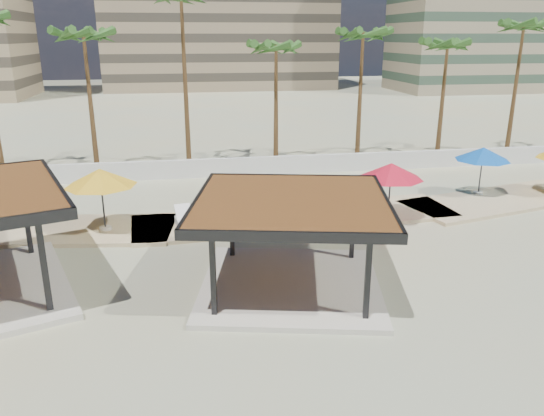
{
  "coord_description": "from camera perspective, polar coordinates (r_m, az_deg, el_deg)",
  "views": [
    {
      "loc": [
        -3.53,
        -17.3,
        8.68
      ],
      "look_at": [
        0.33,
        4.72,
        1.4
      ],
      "focal_mm": 35.0,
      "sensor_mm": 36.0,
      "label": 1
    }
  ],
  "objects": [
    {
      "name": "palm_d",
      "position": [
        36.25,
        -9.72,
        20.69
      ],
      "size": [
        3.0,
        3.0,
        11.85
      ],
      "color": "brown",
      "rests_on": "ground"
    },
    {
      "name": "palm_f",
      "position": [
        38.03,
        9.75,
        17.38
      ],
      "size": [
        3.0,
        3.0,
        9.59
      ],
      "color": "brown",
      "rests_on": "ground"
    },
    {
      "name": "umbrella_d",
      "position": [
        31.56,
        21.75,
        5.41
      ],
      "size": [
        3.08,
        3.08,
        2.67
      ],
      "rotation": [
        0.0,
        0.0,
        0.03
      ],
      "color": "beige",
      "rests_on": "promenade"
    },
    {
      "name": "palm_g",
      "position": [
        40.06,
        18.34,
        15.88
      ],
      "size": [
        3.0,
        3.0,
        8.92
      ],
      "color": "brown",
      "rests_on": "ground"
    },
    {
      "name": "building_mid",
      "position": [
        95.76,
        -5.81,
        21.3
      ],
      "size": [
        38.0,
        16.0,
        30.4
      ],
      "color": "#847259",
      "rests_on": "ground"
    },
    {
      "name": "ground",
      "position": [
        19.68,
        1.44,
        -8.14
      ],
      "size": [
        200.0,
        200.0,
        0.0
      ],
      "primitive_type": "plane",
      "color": "tan",
      "rests_on": "ground"
    },
    {
      "name": "lounger_c",
      "position": [
        28.53,
        10.32,
        0.78
      ],
      "size": [
        0.67,
        1.97,
        0.74
      ],
      "rotation": [
        0.0,
        0.0,
        1.58
      ],
      "color": "white",
      "rests_on": "promenade"
    },
    {
      "name": "lounger_a",
      "position": [
        24.59,
        -9.09,
        -1.87
      ],
      "size": [
        1.19,
        2.54,
        0.92
      ],
      "rotation": [
        0.0,
        0.0,
        1.74
      ],
      "color": "white",
      "rests_on": "promenade"
    },
    {
      "name": "umbrella_c",
      "position": [
        25.83,
        12.69,
        3.89
      ],
      "size": [
        3.78,
        3.78,
        2.77
      ],
      "rotation": [
        0.0,
        0.0,
        0.25
      ],
      "color": "beige",
      "rests_on": "promenade"
    },
    {
      "name": "promenade",
      "position": [
        26.99,
        2.41,
        -0.6
      ],
      "size": [
        44.45,
        7.97,
        0.24
      ],
      "color": "#C6B284",
      "rests_on": "ground"
    },
    {
      "name": "palm_c",
      "position": [
        35.82,
        -19.57,
        16.58
      ],
      "size": [
        3.0,
        3.0,
        9.56
      ],
      "color": "brown",
      "rests_on": "ground"
    },
    {
      "name": "boundary_wall",
      "position": [
        34.45,
        -3.79,
        4.44
      ],
      "size": [
        56.0,
        0.3,
        1.2
      ],
      "primitive_type": "cube",
      "color": "silver",
      "rests_on": "ground"
    },
    {
      "name": "umbrella_b",
      "position": [
        24.91,
        -17.99,
        3.13
      ],
      "size": [
        3.85,
        3.85,
        2.87
      ],
      "rotation": [
        0.0,
        0.0,
        0.22
      ],
      "color": "beige",
      "rests_on": "promenade"
    },
    {
      "name": "pavilion_central",
      "position": [
        18.63,
        2.08,
        -2.94
      ],
      "size": [
        7.95,
        7.95,
        3.37
      ],
      "rotation": [
        0.0,
        0.0,
        -0.22
      ],
      "color": "beige",
      "rests_on": "ground"
    },
    {
      "name": "palm_e",
      "position": [
        36.31,
        0.44,
        16.39
      ],
      "size": [
        3.0,
        3.0,
        8.76
      ],
      "color": "brown",
      "rests_on": "ground"
    },
    {
      "name": "palm_h",
      "position": [
        43.65,
        25.41,
        16.77
      ],
      "size": [
        3.0,
        3.0,
        10.18
      ],
      "color": "brown",
      "rests_on": "ground"
    },
    {
      "name": "lounger_b",
      "position": [
        26.17,
        10.59,
        -0.82
      ],
      "size": [
        0.94,
        2.01,
        0.73
      ],
      "rotation": [
        0.0,
        0.0,
        1.74
      ],
      "color": "white",
      "rests_on": "promenade"
    }
  ]
}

